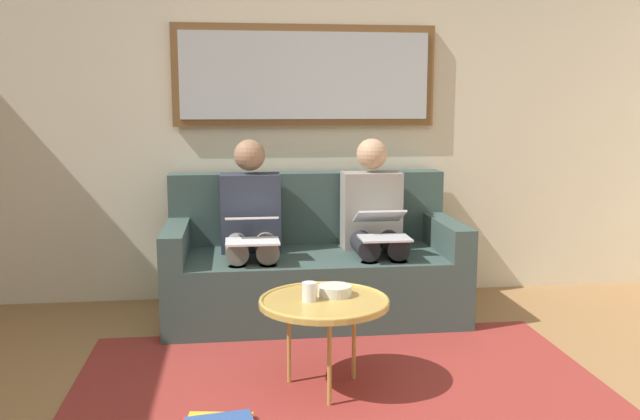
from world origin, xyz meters
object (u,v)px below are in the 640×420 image
Objects in this scene: cup at (309,292)px; couch at (312,266)px; framed_mirror at (305,76)px; laptop_silver at (382,226)px; person_right at (251,225)px; person_left at (374,222)px; laptop_white at (252,228)px; bowl at (335,291)px; coffee_table at (324,303)px.

couch is at bearing -97.05° from cup.
framed_mirror is 1.22m from laptop_silver.
framed_mirror is 1.58× the size of person_right.
person_left is (-0.55, -1.15, 0.12)m from cup.
laptop_silver is (-0.40, 0.30, 0.31)m from couch.
laptop_white is (0.79, 0.02, 0.00)m from laptop_silver.
framed_mirror is 1.88m from bowl.
person_left reaches higher than bowl.
cup is 1.28m from person_left.
bowl is at bearing -151.13° from cup.
cup is (0.07, 0.00, 0.06)m from coffee_table.
cup is 0.26× the size of laptop_white.
cup is 0.54× the size of bowl.
coffee_table is 1.77× the size of laptop_white.
cup is 0.08× the size of person_right.
framed_mirror is at bearing -90.00° from couch.
person_right reaches higher than laptop_silver.
laptop_silver reaches higher than coffee_table.
framed_mirror is at bearing -119.36° from laptop_white.
couch is 5.31× the size of laptop_white.
bowl is 0.47× the size of laptop_white.
cup is at bearing 82.95° from couch.
bowl is 1.17m from person_left.
coffee_table is 0.55× the size of person_right.
couch is at bearing -37.10° from laptop_silver.
person_right is (0.31, -1.15, 0.18)m from coffee_table.
person_left is at bearing -112.51° from coffee_table.
person_left is (-0.40, 0.07, 0.30)m from couch.
person_left is 3.25× the size of laptop_white.
coffee_table is 0.09m from cup.
bowl is at bearing 114.22° from laptop_white.
laptop_white is (0.31, -0.90, 0.20)m from coffee_table.
bowl is (0.02, 1.15, 0.16)m from couch.
bowl is 0.96m from laptop_silver.
laptop_white is at bearing 1.10° from laptop_silver.
couch is 1.23m from coffee_table.
person_right reaches higher than bowl.
laptop_white is (0.40, 0.31, 0.32)m from couch.
bowl is at bearing 68.99° from person_left.
person_right is (0.79, 0.00, 0.00)m from person_left.
cup reaches higher than coffee_table.
couch is at bearing 90.00° from framed_mirror.
cup is 0.08× the size of person_left.
laptop_white is at bearing -65.78° from bowl.
bowl is 0.44× the size of laptop_silver.
coffee_table is 6.91× the size of cup.
couch is 0.50m from person_left.
bowl is at bearing 63.96° from laptop_silver.
cup is at bearing 3.99° from coffee_table.
person_left is (-0.48, -1.15, 0.18)m from coffee_table.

